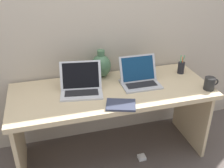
{
  "coord_description": "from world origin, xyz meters",
  "views": [
    {
      "loc": [
        -0.52,
        -1.86,
        1.77
      ],
      "look_at": [
        0.0,
        0.0,
        0.75
      ],
      "focal_mm": 41.85,
      "sensor_mm": 36.0,
      "label": 1
    }
  ],
  "objects_px": {
    "notebook_stack": "(121,105)",
    "power_brick": "(142,157)",
    "coffee_mug": "(210,83)",
    "laptop_right": "(139,77)",
    "pen_cup": "(181,67)",
    "laptop_left": "(81,84)",
    "green_vase": "(101,65)"
  },
  "relations": [
    {
      "from": "green_vase",
      "to": "power_brick",
      "type": "height_order",
      "value": "green_vase"
    },
    {
      "from": "green_vase",
      "to": "coffee_mug",
      "type": "distance_m",
      "value": 0.95
    },
    {
      "from": "laptop_left",
      "to": "notebook_stack",
      "type": "distance_m",
      "value": 0.4
    },
    {
      "from": "laptop_right",
      "to": "pen_cup",
      "type": "xyz_separation_m",
      "value": [
        0.46,
        0.09,
        -0.0
      ]
    },
    {
      "from": "notebook_stack",
      "to": "coffee_mug",
      "type": "bearing_deg",
      "value": 3.51
    },
    {
      "from": "laptop_right",
      "to": "coffee_mug",
      "type": "bearing_deg",
      "value": -26.26
    },
    {
      "from": "pen_cup",
      "to": "laptop_left",
      "type": "bearing_deg",
      "value": -174.77
    },
    {
      "from": "laptop_right",
      "to": "notebook_stack",
      "type": "distance_m",
      "value": 0.41
    },
    {
      "from": "coffee_mug",
      "to": "power_brick",
      "type": "xyz_separation_m",
      "value": [
        -0.54,
        0.07,
        -0.74
      ]
    },
    {
      "from": "power_brick",
      "to": "coffee_mug",
      "type": "bearing_deg",
      "value": -6.93
    },
    {
      "from": "laptop_left",
      "to": "green_vase",
      "type": "relative_size",
      "value": 1.47
    },
    {
      "from": "notebook_stack",
      "to": "green_vase",
      "type": "bearing_deg",
      "value": 92.27
    },
    {
      "from": "laptop_right",
      "to": "coffee_mug",
      "type": "relative_size",
      "value": 2.53
    },
    {
      "from": "laptop_right",
      "to": "notebook_stack",
      "type": "xyz_separation_m",
      "value": [
        -0.26,
        -0.31,
        -0.05
      ]
    },
    {
      "from": "laptop_right",
      "to": "green_vase",
      "type": "bearing_deg",
      "value": 141.36
    },
    {
      "from": "power_brick",
      "to": "laptop_right",
      "type": "bearing_deg",
      "value": 86.69
    },
    {
      "from": "laptop_left",
      "to": "green_vase",
      "type": "bearing_deg",
      "value": 45.28
    },
    {
      "from": "laptop_left",
      "to": "pen_cup",
      "type": "height_order",
      "value": "laptop_left"
    },
    {
      "from": "notebook_stack",
      "to": "power_brick",
      "type": "relative_size",
      "value": 3.17
    },
    {
      "from": "notebook_stack",
      "to": "laptop_left",
      "type": "bearing_deg",
      "value": 128.55
    },
    {
      "from": "laptop_right",
      "to": "power_brick",
      "type": "height_order",
      "value": "laptop_right"
    },
    {
      "from": "laptop_right",
      "to": "power_brick",
      "type": "relative_size",
      "value": 4.71
    },
    {
      "from": "coffee_mug",
      "to": "green_vase",
      "type": "bearing_deg",
      "value": 149.01
    },
    {
      "from": "laptop_right",
      "to": "pen_cup",
      "type": "bearing_deg",
      "value": 11.01
    },
    {
      "from": "coffee_mug",
      "to": "laptop_right",
      "type": "bearing_deg",
      "value": 153.74
    },
    {
      "from": "coffee_mug",
      "to": "notebook_stack",
      "type": "bearing_deg",
      "value": -176.49
    },
    {
      "from": "laptop_right",
      "to": "pen_cup",
      "type": "height_order",
      "value": "laptop_right"
    },
    {
      "from": "power_brick",
      "to": "notebook_stack",
      "type": "bearing_deg",
      "value": -155.65
    },
    {
      "from": "pen_cup",
      "to": "green_vase",
      "type": "bearing_deg",
      "value": 169.35
    },
    {
      "from": "laptop_right",
      "to": "power_brick",
      "type": "distance_m",
      "value": 0.78
    },
    {
      "from": "laptop_left",
      "to": "laptop_right",
      "type": "relative_size",
      "value": 1.14
    },
    {
      "from": "green_vase",
      "to": "notebook_stack",
      "type": "height_order",
      "value": "green_vase"
    }
  ]
}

